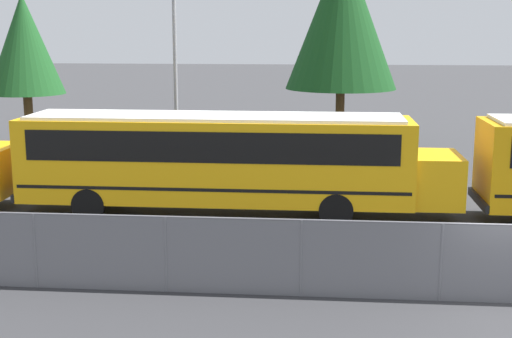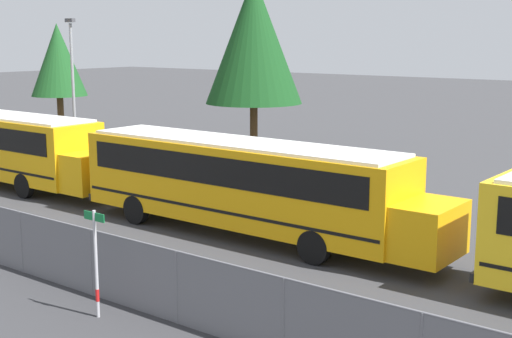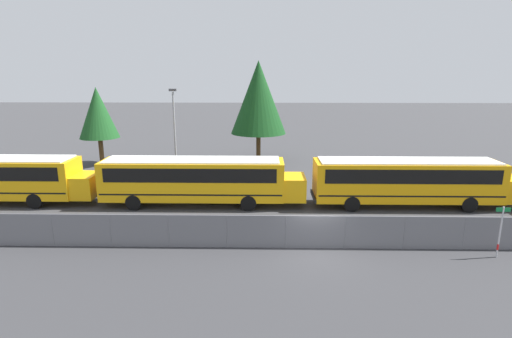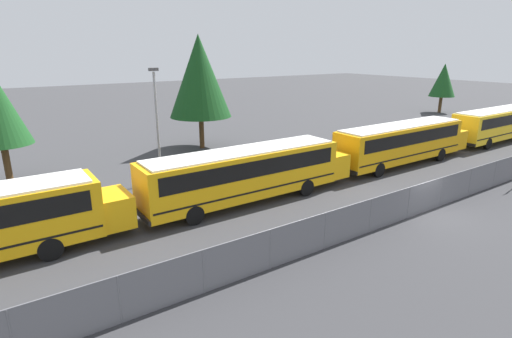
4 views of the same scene
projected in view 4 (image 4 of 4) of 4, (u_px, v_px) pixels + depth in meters
ground_plane at (424, 212)px, 22.13m from camera, size 200.00×200.00×0.00m
fence at (426, 197)px, 21.87m from camera, size 69.62×0.07×1.78m
school_bus_1 at (248, 171)px, 23.13m from camera, size 13.79×2.58×3.20m
school_bus_2 at (403, 141)px, 30.85m from camera, size 13.79×2.58×3.20m
school_bus_3 at (499, 122)px, 38.74m from camera, size 13.79×2.58×3.20m
light_pole at (157, 121)px, 26.11m from camera, size 0.60×0.24×7.56m
tree_1 at (443, 80)px, 56.22m from camera, size 3.50×3.50×6.84m
tree_2 at (199, 76)px, 34.87m from camera, size 5.46×5.46×9.98m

